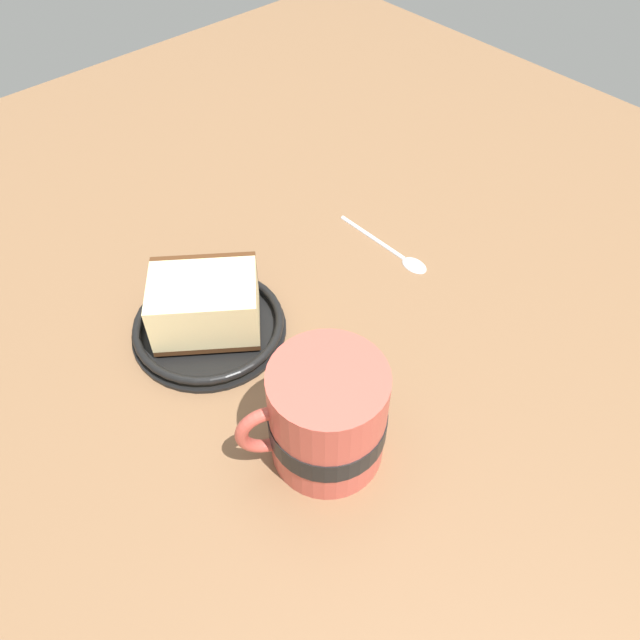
{
  "coord_description": "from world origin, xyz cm",
  "views": [
    {
      "loc": [
        -25.76,
        -31.05,
        45.9
      ],
      "look_at": [
        -0.09,
        -2.53,
        3.0
      ],
      "focal_mm": 35.05,
      "sensor_mm": 36.0,
      "label": 1
    }
  ],
  "objects": [
    {
      "name": "tea_mug",
      "position": [
        -7.6,
        -11.57,
        4.92
      ],
      "size": [
        11.47,
        9.36,
        10.0
      ],
      "color": "#BF4C3F",
      "rests_on": "ground_plane"
    },
    {
      "name": "teaspoon",
      "position": [
        14.39,
        0.6,
        0.35
      ],
      "size": [
        2.04,
        12.57,
        0.8
      ],
      "color": "silver",
      "rests_on": "ground_plane"
    },
    {
      "name": "cake_slice",
      "position": [
        -7.05,
        5.74,
        3.62
      ],
      "size": [
        12.3,
        11.84,
        5.68
      ],
      "color": "#472814",
      "rests_on": "small_plate"
    },
    {
      "name": "ground_plane",
      "position": [
        0.0,
        0.0,
        -1.7
      ],
      "size": [
        125.22,
        125.22,
        3.41
      ],
      "primitive_type": "cube",
      "color": "brown"
    },
    {
      "name": "small_plate",
      "position": [
        -7.22,
        5.53,
        0.77
      ],
      "size": [
        14.83,
        14.83,
        1.57
      ],
      "color": "black",
      "rests_on": "ground_plane"
    }
  ]
}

